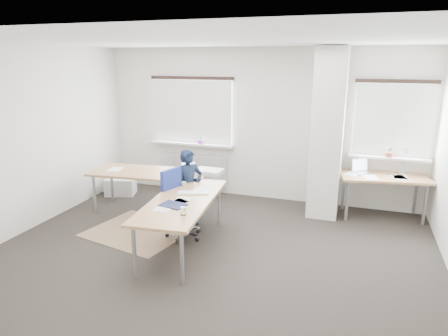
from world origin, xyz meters
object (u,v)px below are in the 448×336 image
(task_chair, at_px, (182,219))
(person, at_px, (189,188))
(desk_side, at_px, (384,178))
(desk_main, at_px, (168,186))

(task_chair, height_order, person, person)
(desk_side, xyz_separation_m, task_chair, (-2.86, -1.80, -0.40))
(desk_main, bearing_deg, person, 37.21)
(desk_side, distance_m, person, 3.22)
(desk_side, bearing_deg, person, -165.58)
(desk_side, xyz_separation_m, person, (-2.93, -1.33, -0.07))
(person, bearing_deg, desk_main, 173.75)
(desk_main, bearing_deg, task_chair, -40.92)
(desk_main, distance_m, desk_side, 3.55)
(desk_main, distance_m, person, 0.35)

